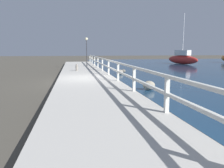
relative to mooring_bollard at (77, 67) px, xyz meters
name	(u,v)px	position (x,y,z in m)	size (l,w,h in m)	color
ground_plane	(87,82)	(0.45, -4.49, -0.51)	(120.00, 120.00, 0.00)	#4C473D
dock_walkway	(87,80)	(0.45, -4.49, -0.39)	(3.22, 36.00, 0.25)	beige
railing	(113,66)	(1.96, -4.49, 0.39)	(0.10, 32.50, 0.96)	silver
boulder_mid_strip	(123,71)	(3.74, 0.36, -0.38)	(0.37, 0.33, 0.28)	#666056
boulder_water_edge	(120,72)	(3.25, -0.66, -0.34)	(0.45, 0.41, 0.34)	gray
boulder_far_strip	(149,85)	(3.11, -7.43, -0.30)	(0.56, 0.50, 0.42)	gray
mooring_bollard	(77,67)	(0.00, 0.00, 0.00)	(0.19, 0.19, 0.52)	gray
dock_lamp	(87,44)	(1.08, 4.59, 1.86)	(0.28, 0.28, 2.76)	#2D2D33
sailboat_red	(182,58)	(13.87, 9.74, 0.22)	(2.16, 5.56, 6.46)	red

